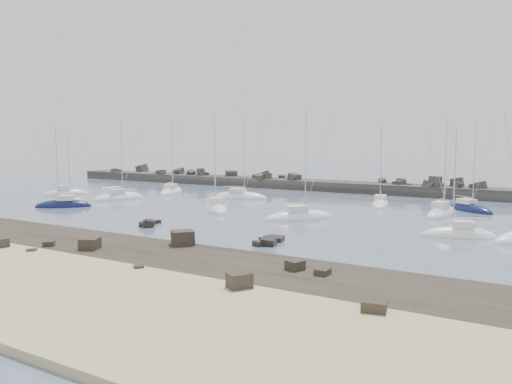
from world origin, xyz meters
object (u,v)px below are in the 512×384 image
sailboat_1 (171,192)px  sailboat_8 (468,210)px  sailboat_5 (216,209)px  sailboat_9 (459,236)px  sailboat_0 (66,194)px  sailboat_7 (300,218)px  sailboat_10 (442,214)px  sailboat_3 (119,198)px  sailboat_4 (240,197)px  sailboat_6 (380,205)px  sailboat_2 (63,206)px

sailboat_1 → sailboat_8: (50.47, 3.63, -0.01)m
sailboat_5 → sailboat_9: 32.49m
sailboat_0 → sailboat_1: 18.51m
sailboat_7 → sailboat_10: (14.73, 12.23, 0.01)m
sailboat_0 → sailboat_9: 66.61m
sailboat_3 → sailboat_4: sailboat_4 is taller
sailboat_0 → sailboat_1: (14.16, 11.92, -0.01)m
sailboat_0 → sailboat_8: sailboat_8 is taller
sailboat_6 → sailboat_7: sailboat_7 is taller
sailboat_5 → sailboat_6: 24.57m
sailboat_0 → sailboat_7: sailboat_7 is taller
sailboat_1 → sailboat_4: bearing=-1.6°
sailboat_9 → sailboat_10: (-4.21, 14.31, 0.01)m
sailboat_8 → sailboat_10: sailboat_10 is taller
sailboat_0 → sailboat_6: (52.54, 14.11, -0.02)m
sailboat_4 → sailboat_7: (18.06, -14.63, 0.01)m
sailboat_0 → sailboat_9: bearing=-4.5°
sailboat_3 → sailboat_4: size_ratio=0.95×
sailboat_1 → sailboat_5: size_ratio=0.99×
sailboat_2 → sailboat_0: bearing=139.9°
sailboat_4 → sailboat_10: (32.79, -2.40, 0.02)m
sailboat_0 → sailboat_5: (34.06, -2.08, 0.00)m
sailboat_5 → sailboat_6: bearing=41.2°
sailboat_4 → sailboat_7: 23.24m
sailboat_9 → sailboat_7: bearing=173.7°
sailboat_6 → sailboat_10: (9.66, -5.01, 0.02)m
sailboat_2 → sailboat_6: sailboat_6 is taller
sailboat_6 → sailboat_3: bearing=-160.5°
sailboat_2 → sailboat_9: sailboat_2 is taller
sailboat_2 → sailboat_9: (53.68, 5.51, -0.00)m
sailboat_9 → sailboat_10: size_ratio=0.87×
sailboat_1 → sailboat_7: (33.31, -15.04, 0.00)m
sailboat_7 → sailboat_9: sailboat_7 is taller
sailboat_3 → sailboat_4: (16.54, 11.41, -0.01)m
sailboat_0 → sailboat_9: (66.41, -5.20, -0.00)m
sailboat_9 → sailboat_2: bearing=-174.1°
sailboat_0 → sailboat_8: bearing=13.5°
sailboat_1 → sailboat_5: (19.90, -14.00, 0.01)m
sailboat_0 → sailboat_10: sailboat_10 is taller
sailboat_0 → sailboat_1: sailboat_1 is taller
sailboat_0 → sailboat_1: size_ratio=0.83×
sailboat_7 → sailboat_8: (17.16, 18.67, -0.01)m
sailboat_3 → sailboat_7: size_ratio=0.96×
sailboat_0 → sailboat_6: 54.40m
sailboat_4 → sailboat_2: bearing=-126.9°
sailboat_4 → sailboat_9: bearing=-24.3°
sailboat_2 → sailboat_4: size_ratio=0.86×
sailboat_8 → sailboat_10: bearing=-110.7°
sailboat_6 → sailboat_7: (-5.07, -17.24, 0.01)m
sailboat_4 → sailboat_7: size_ratio=1.02×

